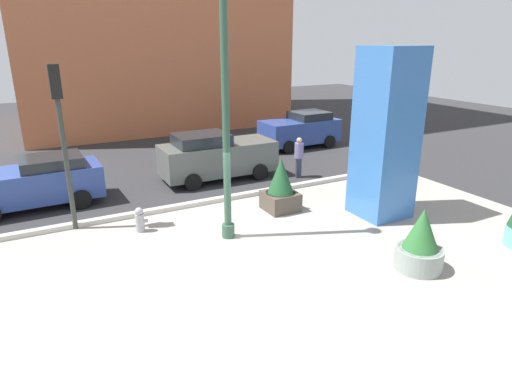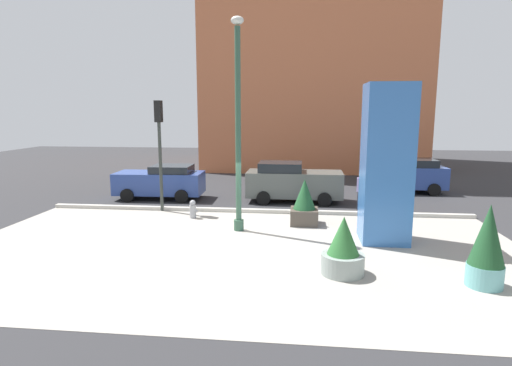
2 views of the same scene
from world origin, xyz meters
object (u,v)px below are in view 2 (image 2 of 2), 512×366
at_px(lamp_post, 238,130).
at_px(car_intersection, 406,175).
at_px(car_curb_west, 293,182).
at_px(car_curb_east, 161,182).
at_px(fire_hydrant, 193,209).
at_px(potted_plant_near_left, 343,250).
at_px(potted_plant_by_pillar, 304,204).
at_px(pedestrian_crossing, 361,189).
at_px(potted_plant_near_right, 487,247).
at_px(traffic_light_corner, 159,138).
at_px(art_pillar_blue, 386,164).

bearing_deg(lamp_post, car_intersection, 46.42).
bearing_deg(lamp_post, car_curb_west, 70.51).
bearing_deg(car_curb_east, fire_hydrant, -54.75).
bearing_deg(potted_plant_near_left, car_curb_west, 99.71).
distance_m(lamp_post, potted_plant_near_left, 5.87).
xyz_separation_m(potted_plant_by_pillar, pedestrian_crossing, (2.47, 2.72, 0.11)).
distance_m(lamp_post, car_intersection, 11.66).
relative_size(potted_plant_near_right, car_curb_west, 0.46).
distance_m(car_curb_west, car_curb_east, 6.48).
relative_size(lamp_post, potted_plant_near_left, 4.70).
distance_m(lamp_post, pedestrian_crossing, 6.74).
relative_size(car_curb_west, car_curb_east, 1.05).
bearing_deg(potted_plant_near_right, car_curb_east, 140.66).
xyz_separation_m(traffic_light_corner, car_curb_east, (-0.88, 2.49, -2.33)).
distance_m(potted_plant_near_right, traffic_light_corner, 12.78).
xyz_separation_m(potted_plant_near_right, car_intersection, (1.04, 12.45, -0.12)).
relative_size(fire_hydrant, car_intersection, 0.19).
bearing_deg(car_curb_west, art_pillar_blue, -61.71).
distance_m(art_pillar_blue, potted_plant_by_pillar, 3.63).
bearing_deg(pedestrian_crossing, art_pillar_blue, -88.19).
bearing_deg(potted_plant_near_right, lamp_post, 148.01).
height_order(potted_plant_near_left, car_intersection, car_intersection).
relative_size(traffic_light_corner, car_intersection, 1.17).
height_order(fire_hydrant, pedestrian_crossing, pedestrian_crossing).
xyz_separation_m(art_pillar_blue, car_curb_east, (-9.63, 5.81, -1.73)).
height_order(potted_plant_near_left, pedestrian_crossing, pedestrian_crossing).
xyz_separation_m(art_pillar_blue, fire_hydrant, (-7.09, 2.22, -2.22)).
distance_m(lamp_post, art_pillar_blue, 5.13).
bearing_deg(lamp_post, art_pillar_blue, -7.76).
bearing_deg(art_pillar_blue, pedestrian_crossing, 91.81).
height_order(lamp_post, potted_plant_near_left, lamp_post).
height_order(car_curb_east, car_intersection, car_intersection).
bearing_deg(traffic_light_corner, car_intersection, 25.68).
relative_size(traffic_light_corner, car_curb_east, 1.10).
relative_size(traffic_light_corner, car_curb_west, 1.05).
bearing_deg(fire_hydrant, potted_plant_near_right, -33.01).
xyz_separation_m(potted_plant_near_left, pedestrian_crossing, (1.47, 7.61, 0.24)).
bearing_deg(potted_plant_near_right, fire_hydrant, 146.99).
bearing_deg(potted_plant_by_pillar, car_curb_west, 97.51).
xyz_separation_m(art_pillar_blue, car_intersection, (2.83, 8.89, -1.69)).
height_order(lamp_post, potted_plant_by_pillar, lamp_post).
height_order(traffic_light_corner, pedestrian_crossing, traffic_light_corner).
distance_m(car_curb_east, pedestrian_crossing, 9.58).
relative_size(car_curb_west, pedestrian_crossing, 2.76).
relative_size(fire_hydrant, car_curb_west, 0.17).
height_order(art_pillar_blue, car_intersection, art_pillar_blue).
bearing_deg(car_intersection, traffic_light_corner, -154.32).
bearing_deg(car_intersection, potted_plant_near_left, -110.33).
bearing_deg(car_curb_west, potted_plant_near_right, -62.26).
relative_size(art_pillar_blue, potted_plant_by_pillar, 2.93).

